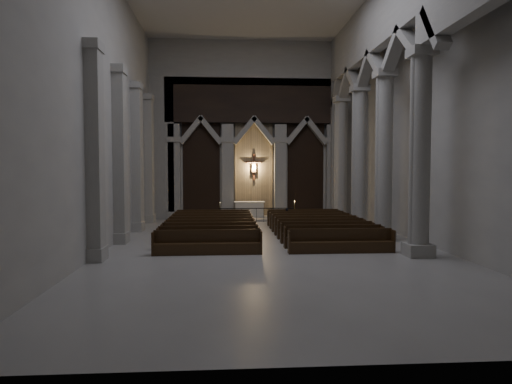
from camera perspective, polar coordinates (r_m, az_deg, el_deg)
room at (r=20.15m, az=1.93°, el=14.95°), size 24.00×24.10×12.00m
sanctuary_wall at (r=31.38m, az=-0.25°, el=8.83°), size 14.00×0.77×12.00m
right_arcade at (r=22.68m, az=15.97°, el=14.07°), size 1.00×24.00×12.00m
left_pilasters at (r=23.60m, az=-15.57°, el=4.06°), size 0.60×13.00×8.03m
sanctuary_step at (r=30.47m, az=-0.13°, el=-3.32°), size 8.50×2.60×0.15m
altar at (r=30.65m, az=-0.85°, el=-2.16°), size 2.05×0.82×1.04m
altar_rail at (r=28.94m, az=0.06°, el=-2.58°), size 4.72×0.09×0.93m
candle_stand_left at (r=29.10m, az=-4.53°, el=-3.09°), size 0.21×0.21×1.27m
candle_stand_right at (r=29.44m, az=4.83°, el=-2.99°), size 0.22×0.22×1.33m
pews at (r=22.82m, az=1.15°, el=-4.85°), size 9.74×9.36×0.97m
worshipper at (r=27.29m, az=3.93°, el=-3.11°), size 0.40×0.27×1.06m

